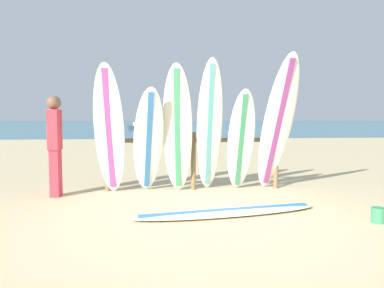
{
  "coord_description": "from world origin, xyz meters",
  "views": [
    {
      "loc": [
        -0.6,
        -4.78,
        1.41
      ],
      "look_at": [
        0.04,
        2.54,
        0.85
      ],
      "focal_mm": 34.9,
      "sensor_mm": 36.0,
      "label": 1
    }
  ],
  "objects_px": {
    "beachgoer_standing": "(55,141)",
    "small_boat_offshore": "(138,127)",
    "surfboard_leaning_center": "(209,127)",
    "surfboard_lying_on_sand": "(227,212)",
    "surfboard_leaning_center_right": "(241,142)",
    "surfboard_leaning_far_left": "(109,130)",
    "surfboard_leaning_left": "(149,141)",
    "surfboard_rack": "(193,152)",
    "sand_bucket": "(378,215)",
    "surfboard_leaning_center_left": "(177,129)",
    "surfboard_leaning_right": "(278,125)"
  },
  "relations": [
    {
      "from": "surfboard_rack",
      "to": "surfboard_leaning_center_left",
      "type": "bearing_deg",
      "value": -137.25
    },
    {
      "from": "surfboard_leaning_center_left",
      "to": "surfboard_leaning_right",
      "type": "height_order",
      "value": "surfboard_leaning_right"
    },
    {
      "from": "surfboard_leaning_center_right",
      "to": "beachgoer_standing",
      "type": "xyz_separation_m",
      "value": [
        -3.28,
        -0.06,
        0.02
      ]
    },
    {
      "from": "surfboard_leaning_center_left",
      "to": "beachgoer_standing",
      "type": "xyz_separation_m",
      "value": [
        -2.13,
        -0.11,
        -0.2
      ]
    },
    {
      "from": "surfboard_rack",
      "to": "sand_bucket",
      "type": "xyz_separation_m",
      "value": [
        2.23,
        -2.43,
        -0.62
      ]
    },
    {
      "from": "surfboard_lying_on_sand",
      "to": "beachgoer_standing",
      "type": "bearing_deg",
      "value": 152.64
    },
    {
      "from": "surfboard_leaning_center",
      "to": "sand_bucket",
      "type": "relative_size",
      "value": 12.05
    },
    {
      "from": "surfboard_rack",
      "to": "beachgoer_standing",
      "type": "distance_m",
      "value": 2.49
    },
    {
      "from": "sand_bucket",
      "to": "surfboard_leaning_center_right",
      "type": "bearing_deg",
      "value": 123.86
    },
    {
      "from": "surfboard_leaning_center",
      "to": "surfboard_leaning_far_left",
      "type": "bearing_deg",
      "value": 179.93
    },
    {
      "from": "surfboard_leaning_far_left",
      "to": "beachgoer_standing",
      "type": "bearing_deg",
      "value": -172.57
    },
    {
      "from": "surfboard_lying_on_sand",
      "to": "sand_bucket",
      "type": "relative_size",
      "value": 14.12
    },
    {
      "from": "small_boat_offshore",
      "to": "sand_bucket",
      "type": "xyz_separation_m",
      "value": [
        5.11,
        -34.75,
        -0.16
      ]
    },
    {
      "from": "surfboard_rack",
      "to": "beachgoer_standing",
      "type": "xyz_separation_m",
      "value": [
        -2.45,
        -0.41,
        0.24
      ]
    },
    {
      "from": "surfboard_leaning_center",
      "to": "small_boat_offshore",
      "type": "height_order",
      "value": "surfboard_leaning_center"
    },
    {
      "from": "surfboard_leaning_far_left",
      "to": "small_boat_offshore",
      "type": "distance_m",
      "value": 32.66
    },
    {
      "from": "surfboard_leaning_left",
      "to": "surfboard_leaning_center",
      "type": "bearing_deg",
      "value": 1.25
    },
    {
      "from": "small_boat_offshore",
      "to": "surfboard_leaning_center",
      "type": "bearing_deg",
      "value": -84.48
    },
    {
      "from": "surfboard_leaning_center",
      "to": "surfboard_lying_on_sand",
      "type": "distance_m",
      "value": 1.94
    },
    {
      "from": "surfboard_lying_on_sand",
      "to": "beachgoer_standing",
      "type": "height_order",
      "value": "beachgoer_standing"
    },
    {
      "from": "beachgoer_standing",
      "to": "surfboard_leaning_center_left",
      "type": "bearing_deg",
      "value": 3.07
    },
    {
      "from": "surfboard_rack",
      "to": "surfboard_leaning_center_left",
      "type": "xyz_separation_m",
      "value": [
        -0.32,
        -0.29,
        0.44
      ]
    },
    {
      "from": "surfboard_leaning_center",
      "to": "beachgoer_standing",
      "type": "height_order",
      "value": "surfboard_leaning_center"
    },
    {
      "from": "surfboard_leaning_center",
      "to": "small_boat_offshore",
      "type": "bearing_deg",
      "value": 95.52
    },
    {
      "from": "surfboard_rack",
      "to": "surfboard_leaning_center",
      "type": "xyz_separation_m",
      "value": [
        0.27,
        -0.29,
        0.48
      ]
    },
    {
      "from": "surfboard_leaning_center",
      "to": "small_boat_offshore",
      "type": "xyz_separation_m",
      "value": [
        -3.15,
        32.62,
        -0.95
      ]
    },
    {
      "from": "surfboard_leaning_left",
      "to": "surfboard_lying_on_sand",
      "type": "xyz_separation_m",
      "value": [
        1.15,
        -1.52,
        -0.92
      ]
    },
    {
      "from": "surfboard_rack",
      "to": "surfboard_leaning_center_right",
      "type": "height_order",
      "value": "surfboard_leaning_center_right"
    },
    {
      "from": "surfboard_leaning_center_right",
      "to": "small_boat_offshore",
      "type": "xyz_separation_m",
      "value": [
        -3.72,
        32.68,
        -0.68
      ]
    },
    {
      "from": "surfboard_leaning_left",
      "to": "sand_bucket",
      "type": "height_order",
      "value": "surfboard_leaning_left"
    },
    {
      "from": "surfboard_leaning_center_left",
      "to": "surfboard_leaning_center",
      "type": "xyz_separation_m",
      "value": [
        0.58,
        0.0,
        0.04
      ]
    },
    {
      "from": "surfboard_leaning_far_left",
      "to": "surfboard_leaning_right",
      "type": "height_order",
      "value": "surfboard_leaning_right"
    },
    {
      "from": "surfboard_leaning_center_right",
      "to": "surfboard_leaning_right",
      "type": "xyz_separation_m",
      "value": [
        0.66,
        -0.05,
        0.3
      ]
    },
    {
      "from": "surfboard_leaning_center_left",
      "to": "small_boat_offshore",
      "type": "relative_size",
      "value": 0.88
    },
    {
      "from": "surfboard_rack",
      "to": "surfboard_leaning_center_left",
      "type": "distance_m",
      "value": 0.61
    },
    {
      "from": "surfboard_leaning_far_left",
      "to": "surfboard_leaning_left",
      "type": "height_order",
      "value": "surfboard_leaning_far_left"
    },
    {
      "from": "surfboard_leaning_center",
      "to": "surfboard_leaning_center_right",
      "type": "bearing_deg",
      "value": -6.06
    },
    {
      "from": "surfboard_leaning_far_left",
      "to": "surfboard_leaning_right",
      "type": "distance_m",
      "value": 3.04
    },
    {
      "from": "surfboard_leaning_right",
      "to": "surfboard_leaning_far_left",
      "type": "bearing_deg",
      "value": 177.93
    },
    {
      "from": "surfboard_leaning_center",
      "to": "surfboard_leaning_right",
      "type": "bearing_deg",
      "value": -4.97
    },
    {
      "from": "surfboard_lying_on_sand",
      "to": "sand_bucket",
      "type": "height_order",
      "value": "sand_bucket"
    },
    {
      "from": "surfboard_lying_on_sand",
      "to": "small_boat_offshore",
      "type": "relative_size",
      "value": 1.06
    },
    {
      "from": "surfboard_leaning_center",
      "to": "surfboard_lying_on_sand",
      "type": "xyz_separation_m",
      "value": [
        0.05,
        -1.55,
        -1.17
      ]
    },
    {
      "from": "surfboard_leaning_far_left",
      "to": "beachgoer_standing",
      "type": "xyz_separation_m",
      "value": [
        -0.91,
        -0.12,
        -0.2
      ]
    },
    {
      "from": "surfboard_leaning_far_left",
      "to": "surfboard_leaning_left",
      "type": "bearing_deg",
      "value": -2.15
    },
    {
      "from": "surfboard_leaning_far_left",
      "to": "surfboard_leaning_left",
      "type": "xyz_separation_m",
      "value": [
        0.7,
        -0.03,
        -0.21
      ]
    },
    {
      "from": "surfboard_leaning_left",
      "to": "beachgoer_standing",
      "type": "distance_m",
      "value": 1.61
    },
    {
      "from": "beachgoer_standing",
      "to": "small_boat_offshore",
      "type": "height_order",
      "value": "beachgoer_standing"
    },
    {
      "from": "surfboard_leaning_right",
      "to": "surfboard_leaning_center_right",
      "type": "bearing_deg",
      "value": 175.96
    },
    {
      "from": "surfboard_leaning_far_left",
      "to": "surfboard_leaning_center",
      "type": "xyz_separation_m",
      "value": [
        1.8,
        -0.0,
        0.04
      ]
    }
  ]
}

